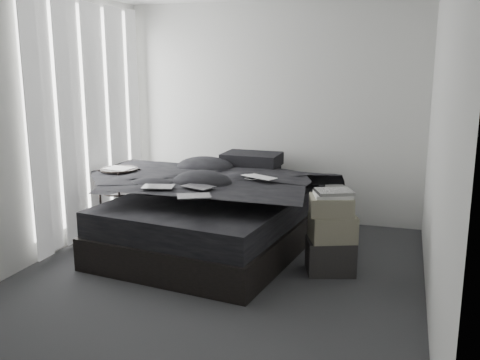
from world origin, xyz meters
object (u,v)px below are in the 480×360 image
(laptop, at_px, (256,170))
(box_lower, at_px, (330,256))
(bed, at_px, (216,232))
(side_stand, at_px, (121,202))

(laptop, bearing_deg, box_lower, 3.18)
(laptop, xyz_separation_m, box_lower, (0.82, -0.34, -0.69))
(bed, relative_size, box_lower, 5.43)
(side_stand, distance_m, box_lower, 2.44)
(box_lower, bearing_deg, side_stand, 170.19)
(side_stand, bearing_deg, bed, -3.51)
(bed, bearing_deg, laptop, 7.50)
(bed, height_order, side_stand, side_stand)
(box_lower, bearing_deg, bed, 164.58)
(side_stand, bearing_deg, laptop, -2.65)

